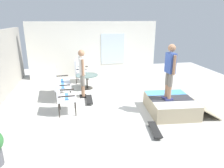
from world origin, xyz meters
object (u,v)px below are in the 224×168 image
Objects in this scene: person_watching at (82,70)px; skateboard_by_bench at (89,99)px; skateboard_spare at (155,129)px; person_skater at (170,68)px; patio_chair_near_house at (79,69)px; patio_chair_by_wall at (63,94)px; skate_ramp at (171,105)px; patio_bench at (59,81)px; patio_table at (87,79)px.

person_watching is 1.06m from skateboard_by_bench.
skateboard_by_bench is 0.98× the size of skateboard_spare.
person_skater is at bearing -126.83° from person_watching.
patio_chair_by_wall is at bearing 169.37° from patio_chair_near_house.
person_skater is (-0.05, 0.17, 1.16)m from skate_ramp.
person_skater reaches higher than patio_chair_by_wall.
patio_bench is at bearing 156.59° from patio_chair_near_house.
skateboard_spare is at bearing -149.39° from person_watching.
patio_table is at bearing -21.47° from patio_chair_by_wall.
patio_chair_by_wall is (-1.34, -0.19, -0.00)m from patio_bench.
patio_table is 3.64m from person_skater.
skateboard_spare is at bearing -139.34° from patio_bench.
patio_bench reaches higher than skateboard_by_bench.
patio_table is 0.52× the size of person_watching.
skate_ramp is at bearing -138.23° from patio_table.
patio_chair_near_house is 5.00m from skateboard_spare.
patio_chair_near_house is 0.63× the size of person_skater.
patio_bench reaches higher than skateboard_spare.
patio_table is (2.15, -0.85, -0.21)m from patio_chair_by_wall.
person_skater is at bearing -120.41° from skateboard_by_bench.
patio_bench is 1.33m from patio_table.
skateboard_spare is (-2.89, -2.48, -0.53)m from patio_bench.
skate_ramp is 2.50× the size of skateboard_by_bench.
patio_chair_near_house is 1.00× the size of patio_chair_by_wall.
person_skater is at bearing -146.10° from patio_chair_near_house.
patio_chair_near_house is (1.78, -0.77, -0.00)m from patio_bench.
patio_chair_near_house is at bearing 33.90° from person_skater.
skate_ramp is 1.97× the size of patio_chair_near_house.
person_watching is at bearing -178.22° from patio_chair_near_house.
skate_ramp is at bearing -41.65° from skateboard_spare.
patio_table is at bearing 41.77° from skate_ramp.
patio_bench is 0.92m from person_watching.
patio_chair_by_wall is 1.23m from skateboard_by_bench.
skateboard_by_bench is 2.73m from skateboard_spare.
skateboard_spare is at bearing -147.39° from skateboard_by_bench.
patio_bench is 1.29m from skateboard_by_bench.
patio_chair_by_wall reaches higher than skateboard_spare.
patio_chair_by_wall is at bearing -172.10° from patio_bench.
patio_chair_by_wall is 0.59× the size of person_watching.
patio_chair_near_house reaches higher than skate_ramp.
skateboard_by_bench is (-0.59, -1.01, -0.53)m from patio_bench.
patio_bench is 1.27× the size of patio_chair_by_wall.
patio_bench is 0.75× the size of person_watching.
skate_ramp is 2.71m from skateboard_by_bench.
patio_chair_near_house is at bearing 36.09° from skate_ramp.
patio_bench is at bearing 61.58° from skate_ramp.
skate_ramp is 3.22m from person_watching.
person_watching reaches higher than skate_ramp.
skateboard_spare is at bearing -159.85° from patio_chair_near_house.
person_skater is at bearing -140.89° from patio_table.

